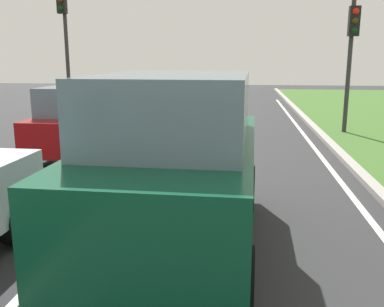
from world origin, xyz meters
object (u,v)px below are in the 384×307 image
traffic_light_overhead_left (64,29)px  car_hatchback_far (83,122)px  traffic_light_near_right (352,44)px  car_suv_ahead (177,163)px

traffic_light_overhead_left → car_hatchback_far: bearing=-64.5°
traffic_light_near_right → car_hatchback_far: bearing=-150.9°
car_hatchback_far → traffic_light_overhead_left: traffic_light_overhead_left is taller
car_suv_ahead → traffic_light_overhead_left: 12.41m
traffic_light_overhead_left → car_suv_ahead: bearing=-61.4°
car_suv_ahead → traffic_light_overhead_left: traffic_light_overhead_left is taller
car_suv_ahead → traffic_light_near_right: traffic_light_near_right is taller
car_suv_ahead → traffic_light_near_right: 10.25m
car_suv_ahead → traffic_light_near_right: size_ratio=1.06×
car_hatchback_far → traffic_light_near_right: bearing=30.7°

